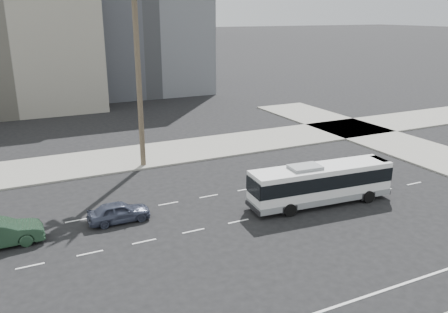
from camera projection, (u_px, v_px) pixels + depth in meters
ground at (238, 221)px, 28.32m from camera, size 700.00×700.00×0.00m
sidewalk_north at (160, 154)px, 41.60m from camera, size 120.00×7.00×0.15m
midrise_gray_center at (132, 8)px, 72.34m from camera, size 20.00×20.00×26.00m
city_bus at (321, 183)px, 30.55m from camera, size 10.09×3.01×2.85m
car_a at (119, 212)px, 28.14m from camera, size 1.58×3.82×1.29m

